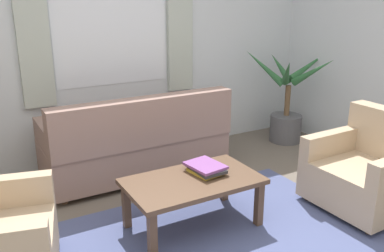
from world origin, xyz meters
The scene contains 9 objects.
ground_plane centered at (0.00, 0.00, 0.00)m, with size 6.24×6.24×0.00m, color #6B6056.
wall_back centered at (0.00, 2.26, 1.30)m, with size 5.32×0.12×2.60m, color silver.
window_with_curtains centered at (0.00, 2.18, 1.45)m, with size 1.98×0.07×1.40m.
area_rug centered at (0.00, 0.00, 0.01)m, with size 2.67×2.03×0.01m, color #4C5684.
couch centered at (0.00, 1.59, 0.37)m, with size 1.90×0.82×0.92m.
armchair_right centered at (1.57, -0.07, 0.35)m, with size 0.84×0.86×0.88m.
coffee_table centered at (0.00, 0.40, 0.38)m, with size 1.10×0.64×0.44m.
book_stack_on_table centered at (0.16, 0.46, 0.48)m, with size 0.29×0.35×0.08m.
potted_plant centered at (2.14, 1.66, 0.45)m, with size 1.11×1.07×1.23m.
Camera 1 is at (-1.55, -2.31, 1.90)m, focal length 39.08 mm.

